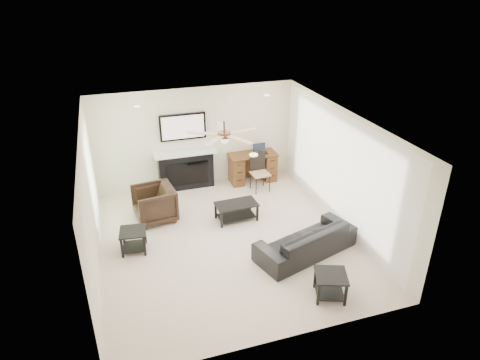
{
  "coord_description": "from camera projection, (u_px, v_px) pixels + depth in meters",
  "views": [
    {
      "loc": [
        -1.98,
        -7.02,
        4.94
      ],
      "look_at": [
        0.39,
        0.39,
        1.13
      ],
      "focal_mm": 32.0,
      "sensor_mm": 36.0,
      "label": 1
    }
  ],
  "objects": [
    {
      "name": "end_table_left",
      "position": [
        134.0,
        241.0,
        8.31
      ],
      "size": [
        0.56,
        0.56,
        0.45
      ],
      "primitive_type": "cube",
      "rotation": [
        0.0,
        0.0,
        -0.13
      ],
      "color": "black",
      "rests_on": "ground"
    },
    {
      "name": "desk",
      "position": [
        253.0,
        168.0,
        11.03
      ],
      "size": [
        1.22,
        0.56,
        0.76
      ],
      "primitive_type": "cube",
      "color": "#3E240F",
      "rests_on": "ground"
    },
    {
      "name": "desk_chair",
      "position": [
        260.0,
        172.0,
        10.51
      ],
      "size": [
        0.44,
        0.46,
        0.97
      ],
      "primitive_type": "cube",
      "rotation": [
        0.0,
        0.0,
        0.06
      ],
      "color": "black",
      "rests_on": "ground"
    },
    {
      "name": "coffee_table",
      "position": [
        236.0,
        211.0,
        9.37
      ],
      "size": [
        0.92,
        0.55,
        0.4
      ],
      "primitive_type": "cube",
      "rotation": [
        0.0,
        0.0,
        0.05
      ],
      "color": "black",
      "rests_on": "ground"
    },
    {
      "name": "end_table_near",
      "position": [
        330.0,
        285.0,
        7.13
      ],
      "size": [
        0.67,
        0.67,
        0.45
      ],
      "primitive_type": "cube",
      "rotation": [
        0.0,
        0.0,
        -0.35
      ],
      "color": "black",
      "rests_on": "ground"
    },
    {
      "name": "armchair",
      "position": [
        154.0,
        204.0,
        9.29
      ],
      "size": [
        0.95,
        0.93,
        0.78
      ],
      "primitive_type": "imported",
      "rotation": [
        0.0,
        0.0,
        -1.44
      ],
      "color": "black",
      "rests_on": "ground"
    },
    {
      "name": "laptop",
      "position": [
        261.0,
        149.0,
        10.85
      ],
      "size": [
        0.33,
        0.24,
        0.23
      ],
      "primitive_type": "cube",
      "color": "black",
      "rests_on": "desk"
    },
    {
      "name": "sofa",
      "position": [
        306.0,
        240.0,
        8.21
      ],
      "size": [
        2.18,
        1.36,
        0.59
      ],
      "primitive_type": "imported",
      "rotation": [
        0.0,
        0.0,
        3.44
      ],
      "color": "black",
      "rests_on": "ground"
    },
    {
      "name": "fireplace_unit",
      "position": [
        185.0,
        153.0,
        10.42
      ],
      "size": [
        1.52,
        0.34,
        1.91
      ],
      "primitive_type": "cube",
      "color": "black",
      "rests_on": "ground"
    },
    {
      "name": "room_shell",
      "position": [
        235.0,
        162.0,
        8.1
      ],
      "size": [
        5.5,
        5.54,
        2.52
      ],
      "color": "beige",
      "rests_on": "ground"
    }
  ]
}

